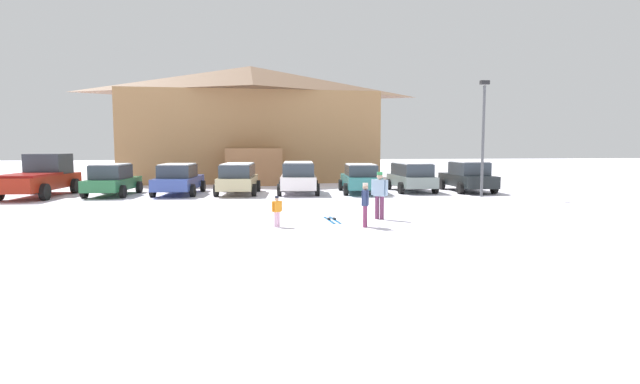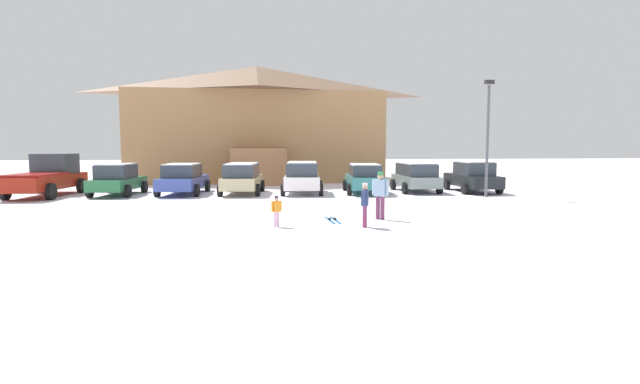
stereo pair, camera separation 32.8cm
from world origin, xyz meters
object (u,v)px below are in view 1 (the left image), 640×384
at_px(parked_teal_hatchback, 360,178).
at_px(pickup_truck, 41,177).
at_px(parked_blue_hatchback, 179,179).
at_px(parked_black_sedan, 468,176).
at_px(parked_white_suv, 298,177).
at_px(lamp_post, 483,132).
at_px(skier_adult_in_blue_parka, 380,193).
at_px(parked_beige_suv, 238,177).
at_px(parked_grey_wagon, 411,176).
at_px(pair_of_skis, 332,220).
at_px(ski_lodge, 251,123).
at_px(skier_teen_in_navy_coat, 365,202).
at_px(skier_child_in_orange_jacket, 277,210).
at_px(parked_green_coupe, 112,180).

bearing_deg(parked_teal_hatchback, pickup_truck, 179.03).
relative_size(parked_blue_hatchback, parked_black_sedan, 1.05).
distance_m(parked_white_suv, lamp_post, 9.76).
bearing_deg(skier_adult_in_blue_parka, parked_beige_suv, 117.86).
distance_m(parked_grey_wagon, lamp_post, 4.76).
height_order(skier_adult_in_blue_parka, pair_of_skis, skier_adult_in_blue_parka).
xyz_separation_m(parked_beige_suv, pair_of_skis, (3.51, -9.89, -0.87)).
xyz_separation_m(parked_teal_hatchback, pickup_truck, (-16.49, 0.28, 0.18)).
xyz_separation_m(parked_teal_hatchback, skier_adult_in_blue_parka, (-1.39, -9.69, 0.13)).
relative_size(parked_beige_suv, skier_adult_in_blue_parka, 2.70).
xyz_separation_m(ski_lodge, parked_grey_wagon, (8.93, -10.63, -3.36)).
bearing_deg(skier_teen_in_navy_coat, pickup_truck, 140.97).
height_order(parked_blue_hatchback, parked_teal_hatchback, parked_blue_hatchback).
height_order(ski_lodge, skier_teen_in_navy_coat, ski_lodge).
distance_m(parked_teal_hatchback, lamp_post, 6.77).
height_order(parked_teal_hatchback, parked_grey_wagon, parked_grey_wagon).
distance_m(skier_teen_in_navy_coat, pair_of_skis, 1.92).
height_order(parked_beige_suv, parked_grey_wagon, parked_beige_suv).
bearing_deg(ski_lodge, parked_grey_wagon, -49.95).
relative_size(skier_adult_in_blue_parka, skier_teen_in_navy_coat, 1.19).
height_order(parked_beige_suv, skier_adult_in_blue_parka, skier_adult_in_blue_parka).
relative_size(parked_white_suv, parked_grey_wagon, 0.99).
distance_m(parked_teal_hatchback, parked_grey_wagon, 3.02).
xyz_separation_m(parked_white_suv, skier_adult_in_blue_parka, (2.01, -9.65, 0.02)).
height_order(skier_child_in_orange_jacket, pair_of_skis, skier_child_in_orange_jacket).
bearing_deg(parked_grey_wagon, parked_black_sedan, -8.20).
xyz_separation_m(parked_beige_suv, lamp_post, (12.28, -2.94, 2.36)).
bearing_deg(parked_beige_suv, skier_adult_in_blue_parka, -62.14).
xyz_separation_m(parked_grey_wagon, pair_of_skis, (-6.08, -10.09, -0.86)).
relative_size(parked_grey_wagon, lamp_post, 0.74).
height_order(parked_white_suv, skier_adult_in_blue_parka, parked_white_suv).
distance_m(parked_beige_suv, parked_teal_hatchback, 6.61).
relative_size(parked_blue_hatchback, pickup_truck, 0.81).
distance_m(parked_green_coupe, parked_beige_suv, 6.41).
xyz_separation_m(parked_white_suv, parked_teal_hatchback, (3.40, 0.04, -0.11)).
xyz_separation_m(ski_lodge, parked_teal_hatchback, (5.94, -11.00, -3.43)).
height_order(parked_green_coupe, parked_white_suv, parked_white_suv).
relative_size(parked_black_sedan, skier_adult_in_blue_parka, 2.74).
bearing_deg(parked_grey_wagon, skier_child_in_orange_jacket, -125.50).
distance_m(parked_blue_hatchback, lamp_post, 15.89).
relative_size(pickup_truck, lamp_post, 1.02).
bearing_deg(skier_adult_in_blue_parka, parked_blue_hatchback, 129.55).
xyz_separation_m(parked_beige_suv, parked_white_suv, (3.20, -0.21, 0.03)).
height_order(parked_grey_wagon, parked_black_sedan, parked_black_sedan).
bearing_deg(pickup_truck, parked_white_suv, -1.38).
height_order(parked_beige_suv, lamp_post, lamp_post).
distance_m(parked_teal_hatchback, pickup_truck, 16.50).
xyz_separation_m(parked_blue_hatchback, lamp_post, (15.39, -3.16, 2.43)).
height_order(pickup_truck, skier_child_in_orange_jacket, pickup_truck).
relative_size(parked_blue_hatchback, lamp_post, 0.82).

